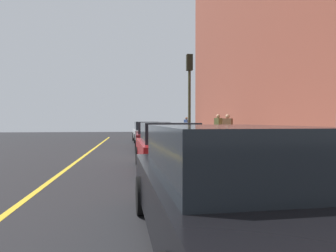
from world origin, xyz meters
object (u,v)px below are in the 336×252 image
(parked_car_silver, at_px, (146,132))
(pedestrian_brown_coat, at_px, (228,130))
(parked_car_red, at_px, (167,146))
(pedestrian_olive_coat, at_px, (218,128))
(traffic_light_pole, at_px, (189,87))
(pedestrian_blue_coat, at_px, (186,126))
(parked_car_maroon, at_px, (153,136))
(parked_car_black, at_px, (222,188))
(rolling_suitcase, at_px, (223,142))

(parked_car_silver, bearing_deg, pedestrian_brown_coat, -149.91)
(parked_car_red, distance_m, pedestrian_olive_coat, 9.16)
(pedestrian_olive_coat, xyz_separation_m, traffic_light_pole, (-4.63, 2.71, 1.96))
(parked_car_red, height_order, pedestrian_blue_coat, pedestrian_blue_coat)
(parked_car_red, bearing_deg, pedestrian_olive_coat, -26.78)
(parked_car_silver, bearing_deg, parked_car_maroon, -179.32)
(traffic_light_pole, bearing_deg, pedestrian_olive_coat, -30.37)
(parked_car_black, relative_size, rolling_suitcase, 5.29)
(parked_car_red, bearing_deg, pedestrian_brown_coat, -33.66)
(parked_car_red, bearing_deg, traffic_light_pole, -21.73)
(parked_car_silver, distance_m, traffic_light_pole, 9.81)
(parked_car_black, relative_size, parked_car_silver, 1.05)
(rolling_suitcase, bearing_deg, pedestrian_olive_coat, -8.88)
(parked_car_black, relative_size, traffic_light_pole, 1.10)
(parked_car_black, xyz_separation_m, parked_car_red, (5.84, -0.05, -0.00))
(parked_car_silver, height_order, pedestrian_olive_coat, pedestrian_olive_coat)
(parked_car_black, bearing_deg, pedestrian_olive_coat, -16.58)
(parked_car_silver, xyz_separation_m, rolling_suitcase, (-6.56, -3.90, -0.33))
(parked_car_red, xyz_separation_m, traffic_light_pole, (3.54, -1.41, 2.33))
(parked_car_silver, relative_size, rolling_suitcase, 5.05)
(traffic_light_pole, bearing_deg, rolling_suitcase, -40.47)
(parked_car_maroon, relative_size, pedestrian_brown_coat, 2.56)
(pedestrian_olive_coat, bearing_deg, parked_car_black, 163.42)
(pedestrian_brown_coat, relative_size, traffic_light_pole, 0.41)
(parked_car_silver, bearing_deg, rolling_suitcase, -149.28)
(pedestrian_olive_coat, bearing_deg, traffic_light_pole, 149.63)
(parked_car_maroon, distance_m, rolling_suitcase, 3.84)
(parked_car_red, relative_size, parked_car_maroon, 0.92)
(parked_car_red, bearing_deg, parked_car_silver, 0.24)
(pedestrian_blue_coat, height_order, pedestrian_olive_coat, pedestrian_olive_coat)
(parked_car_maroon, xyz_separation_m, pedestrian_olive_coat, (1.73, -4.10, 0.37))
(pedestrian_blue_coat, bearing_deg, pedestrian_brown_coat, -177.89)
(parked_car_red, distance_m, rolling_suitcase, 7.47)
(parked_car_black, distance_m, pedestrian_olive_coat, 14.62)
(pedestrian_brown_coat, distance_m, pedestrian_blue_coat, 9.93)
(pedestrian_olive_coat, height_order, rolling_suitcase, pedestrian_olive_coat)
(parked_car_silver, xyz_separation_m, pedestrian_olive_coat, (-4.79, -4.18, 0.37))
(parked_car_red, bearing_deg, rolling_suitcase, -31.02)
(parked_car_maroon, relative_size, parked_car_silver, 1.00)
(parked_car_maroon, bearing_deg, traffic_light_pole, -154.39)
(traffic_light_pole, bearing_deg, pedestrian_brown_coat, -46.50)
(parked_car_red, distance_m, pedestrian_brown_coat, 7.20)
(parked_car_silver, xyz_separation_m, traffic_light_pole, (-9.42, -1.47, 2.33))
(parked_car_maroon, xyz_separation_m, traffic_light_pole, (-2.90, -1.39, 2.33))
(pedestrian_blue_coat, relative_size, traffic_light_pole, 0.40)
(parked_car_silver, height_order, traffic_light_pole, traffic_light_pole)
(pedestrian_brown_coat, bearing_deg, parked_car_red, 146.34)
(parked_car_red, xyz_separation_m, pedestrian_olive_coat, (8.17, -4.12, 0.37))
(parked_car_maroon, xyz_separation_m, parked_car_silver, (6.52, 0.08, -0.00))
(parked_car_red, height_order, traffic_light_pole, traffic_light_pole)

